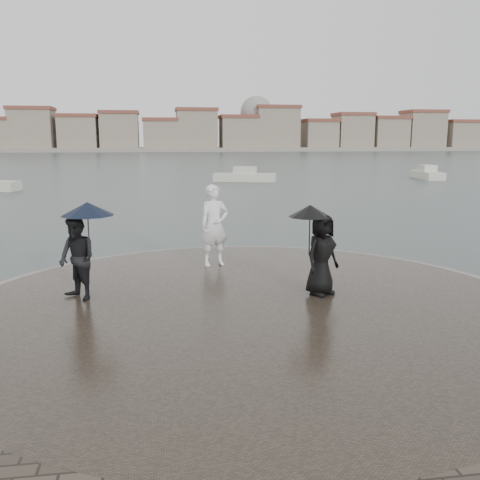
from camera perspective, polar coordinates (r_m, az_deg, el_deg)
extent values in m
plane|color=#2B3835|center=(7.99, 5.61, -16.75)|extent=(400.00, 400.00, 0.00)
cylinder|color=gray|center=(11.09, 1.06, -7.80)|extent=(12.50, 12.50, 0.32)
cylinder|color=#2D261E|center=(11.08, 1.06, -7.70)|extent=(11.90, 11.90, 0.36)
imported|color=white|center=(14.14, -2.75, 1.56)|extent=(0.89, 0.70, 2.15)
imported|color=black|center=(11.63, -16.99, -1.90)|extent=(1.06, 1.08, 1.75)
cylinder|color=black|center=(11.60, -15.83, 0.52)|extent=(0.02, 0.02, 0.90)
cone|color=#101A32|center=(11.52, -15.97, 3.22)|extent=(1.11, 1.11, 0.28)
imported|color=black|center=(11.60, 8.70, -1.55)|extent=(1.03, 0.93, 1.76)
cylinder|color=black|center=(11.54, 7.42, 0.54)|extent=(0.02, 0.02, 0.90)
cone|color=black|center=(11.47, 7.48, 3.10)|extent=(0.93, 0.93, 0.26)
cube|color=gray|center=(169.89, -8.47, 9.54)|extent=(260.00, 20.00, 1.20)
cube|color=gray|center=(170.54, -21.26, 10.76)|extent=(12.00, 10.00, 12.00)
cube|color=brown|center=(170.75, -21.41, 12.94)|extent=(12.60, 10.60, 1.00)
cube|color=gray|center=(168.33, -16.84, 10.69)|extent=(11.00, 10.00, 10.00)
cube|color=brown|center=(168.46, -16.94, 12.56)|extent=(11.60, 10.60, 1.00)
cube|color=gray|center=(167.18, -12.70, 11.06)|extent=(11.00, 10.00, 11.00)
cube|color=brown|center=(167.35, -12.78, 13.11)|extent=(11.60, 10.60, 1.00)
cube|color=gray|center=(166.87, -8.49, 10.86)|extent=(10.00, 10.00, 9.00)
cube|color=brown|center=(166.97, -8.54, 12.57)|extent=(10.60, 10.60, 1.00)
cube|color=gray|center=(167.37, -4.66, 11.45)|extent=(12.00, 10.00, 12.00)
cube|color=brown|center=(167.58, -4.70, 13.67)|extent=(12.60, 10.60, 1.00)
cube|color=gray|center=(168.85, -0.17, 11.14)|extent=(11.00, 10.00, 10.00)
cube|color=brown|center=(168.98, -0.17, 13.00)|extent=(11.60, 10.60, 1.00)
cube|color=gray|center=(171.12, 3.88, 11.61)|extent=(13.00, 10.00, 13.00)
cube|color=brown|center=(171.38, 3.91, 13.95)|extent=(13.60, 10.60, 1.00)
cube|color=gray|center=(174.73, 8.44, 10.85)|extent=(10.00, 10.00, 9.00)
cube|color=brown|center=(174.82, 8.48, 12.48)|extent=(10.60, 10.60, 1.00)
cube|color=gray|center=(178.31, 11.89, 11.05)|extent=(11.00, 10.00, 11.00)
cube|color=brown|center=(178.47, 11.96, 12.98)|extent=(11.60, 10.60, 1.00)
cube|color=gray|center=(182.88, 15.46, 10.73)|extent=(11.00, 10.00, 10.00)
cube|color=brown|center=(183.00, 15.55, 12.45)|extent=(11.60, 10.60, 1.00)
cube|color=gray|center=(188.12, 18.87, 10.84)|extent=(12.00, 10.00, 12.00)
cube|color=brown|center=(188.31, 18.99, 12.81)|extent=(12.60, 10.60, 1.00)
cube|color=gray|center=(194.45, 22.29, 10.15)|extent=(10.00, 10.00, 9.00)
cube|color=brown|center=(194.53, 22.40, 11.62)|extent=(10.60, 10.60, 1.00)
sphere|color=gray|center=(172.03, 1.75, 13.46)|extent=(10.00, 10.00, 10.00)
cube|color=beige|center=(47.75, 0.53, 6.57)|extent=(5.73, 3.16, 0.90)
cube|color=beige|center=(47.71, 0.53, 7.29)|extent=(2.27, 1.74, 0.90)
cube|color=beige|center=(54.00, 19.30, 6.45)|extent=(2.39, 5.68, 0.90)
cube|color=beige|center=(53.96, 19.34, 7.09)|extent=(1.48, 2.16, 0.90)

